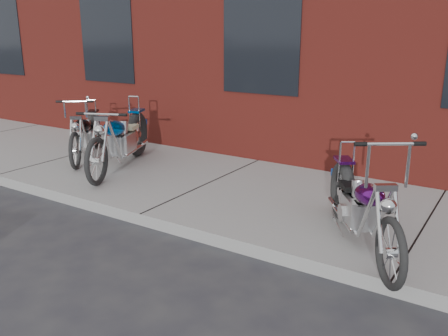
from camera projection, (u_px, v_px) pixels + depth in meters
The scene contains 5 objects.
ground at pixel (140, 225), 5.83m from camera, with size 120.00×120.00×0.00m, color #282830.
sidewalk at pixel (209, 187), 7.02m from camera, with size 22.00×3.00×0.15m, color gray.
chopper_purple at pixel (361, 209), 4.84m from camera, with size 1.34×1.88×1.24m.
chopper_blue at pixel (121, 141), 7.65m from camera, with size 1.08×2.31×1.07m.
chopper_third at pixel (86, 135), 8.35m from camera, with size 1.33×1.78×1.08m.
Camera 1 is at (3.79, -3.99, 2.30)m, focal length 38.00 mm.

